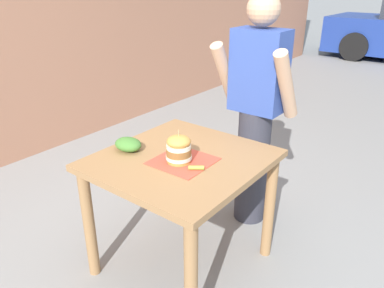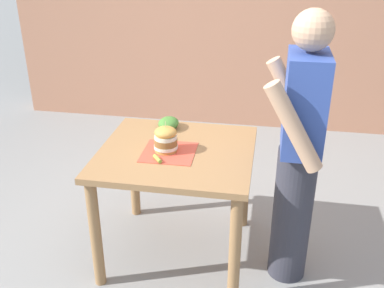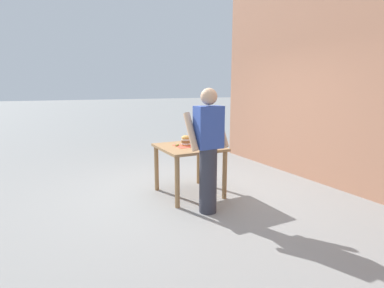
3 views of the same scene
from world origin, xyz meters
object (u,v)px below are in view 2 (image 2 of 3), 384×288
at_px(sandwich, 166,139).
at_px(side_salad, 168,123).
at_px(patio_table, 177,169).
at_px(diner_across_table, 298,151).
at_px(pickle_spear, 157,159).

distance_m(sandwich, side_salad, 0.36).
height_order(patio_table, diner_across_table, diner_across_table).
relative_size(side_salad, diner_across_table, 0.11).
distance_m(sandwich, pickle_spear, 0.16).
bearing_deg(sandwich, side_salad, -169.67).
xyz_separation_m(patio_table, pickle_spear, (0.17, -0.08, 0.15)).
distance_m(patio_table, diner_across_table, 0.78).
xyz_separation_m(patio_table, side_salad, (-0.32, -0.12, 0.18)).
relative_size(pickle_spear, diner_across_table, 0.05).
bearing_deg(patio_table, pickle_spear, -25.35).
bearing_deg(side_salad, patio_table, 21.08).
bearing_deg(patio_table, side_salad, -158.92).
relative_size(sandwich, diner_across_table, 0.12).
distance_m(patio_table, pickle_spear, 0.24).
height_order(sandwich, pickle_spear, sandwich).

